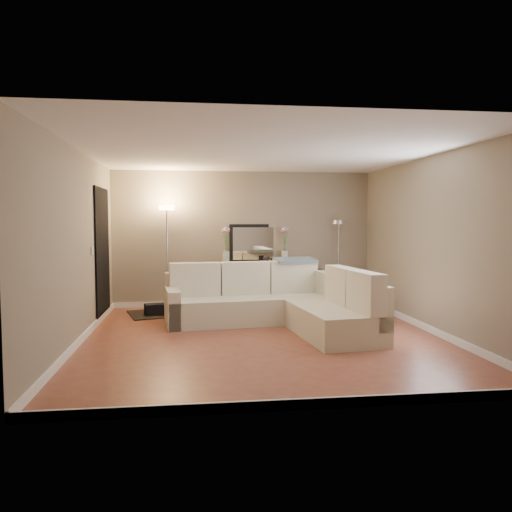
{
  "coord_description": "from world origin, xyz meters",
  "views": [
    {
      "loc": [
        -0.99,
        -6.89,
        1.64
      ],
      "look_at": [
        0.0,
        0.8,
        1.1
      ],
      "focal_mm": 35.0,
      "sensor_mm": 36.0,
      "label": 1
    }
  ],
  "objects": [
    {
      "name": "console_table",
      "position": [
        0.13,
        2.56,
        0.47
      ],
      "size": [
        1.38,
        0.47,
        0.84
      ],
      "color": "black",
      "rests_on": "floor"
    },
    {
      "name": "baseboard_back",
      "position": [
        0.0,
        2.73,
        0.05
      ],
      "size": [
        5.0,
        0.03,
        0.1
      ],
      "primitive_type": "cube",
      "color": "white",
      "rests_on": "ground"
    },
    {
      "name": "floor_lamp_unlit",
      "position": [
        1.84,
        2.51,
        1.17
      ],
      "size": [
        0.3,
        0.3,
        1.66
      ],
      "color": "silver",
      "rests_on": "floor"
    },
    {
      "name": "baseboard_right",
      "position": [
        2.48,
        0.0,
        0.05
      ],
      "size": [
        0.03,
        5.5,
        0.1
      ],
      "primitive_type": "cube",
      "color": "white",
      "rests_on": "ground"
    },
    {
      "name": "baseboard_front",
      "position": [
        0.0,
        -2.73,
        0.05
      ],
      "size": [
        5.0,
        0.03,
        0.1
      ],
      "primitive_type": "cube",
      "color": "white",
      "rests_on": "ground"
    },
    {
      "name": "wall_front",
      "position": [
        0.0,
        -2.76,
        1.3
      ],
      "size": [
        5.0,
        0.02,
        2.6
      ],
      "primitive_type": "cube",
      "color": "gray",
      "rests_on": "ground"
    },
    {
      "name": "leaning_mirror",
      "position": [
        0.21,
        2.74,
        1.21
      ],
      "size": [
        0.96,
        0.12,
        0.75
      ],
      "color": "black",
      "rests_on": "console_table"
    },
    {
      "name": "throw_blanket",
      "position": [
        0.77,
        1.49,
        0.97
      ],
      "size": [
        0.75,
        0.51,
        0.09
      ],
      "primitive_type": "cube",
      "rotation": [
        0.1,
        0.0,
        0.17
      ],
      "color": "slate",
      "rests_on": "sectional_sofa"
    },
    {
      "name": "doorway",
      "position": [
        -2.48,
        1.7,
        1.1
      ],
      "size": [
        0.02,
        1.2,
        2.2
      ],
      "primitive_type": "cube",
      "color": "black",
      "rests_on": "ground"
    },
    {
      "name": "wall_back",
      "position": [
        0.0,
        2.76,
        1.3
      ],
      "size": [
        5.0,
        0.02,
        2.6
      ],
      "primitive_type": "cube",
      "color": "gray",
      "rests_on": "ground"
    },
    {
      "name": "ceiling",
      "position": [
        0.0,
        0.0,
        2.6
      ],
      "size": [
        5.0,
        5.5,
        0.01
      ],
      "primitive_type": "cube",
      "color": "white",
      "rests_on": "ground"
    },
    {
      "name": "floor",
      "position": [
        0.0,
        0.0,
        -0.01
      ],
      "size": [
        5.0,
        5.5,
        0.01
      ],
      "primitive_type": "cube",
      "color": "brown",
      "rests_on": "ground"
    },
    {
      "name": "sectional_sofa",
      "position": [
        0.36,
        0.76,
        0.36
      ],
      "size": [
        3.03,
        2.72,
        0.97
      ],
      "color": "beige",
      "rests_on": "floor"
    },
    {
      "name": "charcoal_rug",
      "position": [
        -1.45,
        2.03,
        0.01
      ],
      "size": [
        1.46,
        1.23,
        0.02
      ],
      "primitive_type": "cube",
      "rotation": [
        0.0,
        0.0,
        0.25
      ],
      "color": "black",
      "rests_on": "floor"
    },
    {
      "name": "baseboard_left",
      "position": [
        -2.48,
        0.0,
        0.05
      ],
      "size": [
        0.03,
        5.5,
        0.1
      ],
      "primitive_type": "cube",
      "color": "white",
      "rests_on": "ground"
    },
    {
      "name": "wall_right",
      "position": [
        2.51,
        0.0,
        1.3
      ],
      "size": [
        0.02,
        5.5,
        2.6
      ],
      "primitive_type": "cube",
      "color": "gray",
      "rests_on": "ground"
    },
    {
      "name": "wall_left",
      "position": [
        -2.51,
        0.0,
        1.3
      ],
      "size": [
        0.02,
        5.5,
        2.6
      ],
      "primitive_type": "cube",
      "color": "gray",
      "rests_on": "ground"
    },
    {
      "name": "floor_lamp_lit",
      "position": [
        -1.44,
        2.41,
        1.36
      ],
      "size": [
        0.33,
        0.33,
        1.93
      ],
      "color": "silver",
      "rests_on": "floor"
    },
    {
      "name": "flower_vase_left",
      "position": [
        -0.35,
        2.53,
        1.13
      ],
      "size": [
        0.16,
        0.13,
        0.72
      ],
      "color": "silver",
      "rests_on": "console_table"
    },
    {
      "name": "switch_plate",
      "position": [
        -2.48,
        0.85,
        1.2
      ],
      "size": [
        0.02,
        0.08,
        0.12
      ],
      "primitive_type": "cube",
      "color": "white",
      "rests_on": "ground"
    },
    {
      "name": "black_bag",
      "position": [
        -1.64,
        1.87,
        0.09
      ],
      "size": [
        0.41,
        0.33,
        0.23
      ],
      "primitive_type": "cube",
      "rotation": [
        0.0,
        0.0,
        0.25
      ],
      "color": "black",
      "rests_on": "charcoal_rug"
    },
    {
      "name": "flower_vase_right",
      "position": [
        0.79,
        2.62,
        1.13
      ],
      "size": [
        0.16,
        0.13,
        0.72
      ],
      "color": "silver",
      "rests_on": "console_table"
    },
    {
      "name": "table_decor",
      "position": [
        0.22,
        2.53,
        0.86
      ],
      "size": [
        0.58,
        0.14,
        0.14
      ],
      "color": "orange",
      "rests_on": "console_table"
    }
  ]
}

